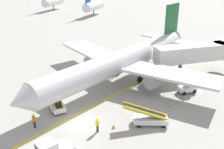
{
  "coord_description": "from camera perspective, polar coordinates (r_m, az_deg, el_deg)",
  "views": [
    {
      "loc": [
        13.87,
        -21.88,
        16.82
      ],
      "look_at": [
        0.17,
        8.71,
        2.5
      ],
      "focal_mm": 42.58,
      "sensor_mm": 36.0,
      "label": 1
    }
  ],
  "objects": [
    {
      "name": "ground_crew_marshaller",
      "position": [
        30.43,
        -16.4,
        -9.45
      ],
      "size": [
        0.36,
        0.24,
        1.7
      ],
      "color": "#26262D",
      "rests_on": "ground"
    },
    {
      "name": "distant_aircraft_far_left",
      "position": [
        104.19,
        -12.63,
        15.1
      ],
      "size": [
        3.0,
        10.1,
        8.8
      ],
      "color": "silver",
      "rests_on": "ground"
    },
    {
      "name": "jet_bridge",
      "position": [
        44.29,
        18.2,
        4.51
      ],
      "size": [
        11.34,
        10.19,
        4.85
      ],
      "color": "silver",
      "rests_on": "ground"
    },
    {
      "name": "distant_aircraft_mid_left",
      "position": [
        91.49,
        -4.07,
        14.53
      ],
      "size": [
        3.0,
        10.1,
        8.8
      ],
      "color": "silver",
      "rests_on": "ground"
    },
    {
      "name": "ground_plane",
      "position": [
        30.88,
        -7.03,
        -10.06
      ],
      "size": [
        300.0,
        300.0,
        0.0
      ],
      "primitive_type": "plane",
      "color": "#9E9B93"
    },
    {
      "name": "baggage_tug_near_wing",
      "position": [
        38.12,
        16.03,
        -2.47
      ],
      "size": [
        2.63,
        2.61,
        2.1
      ],
      "color": "silver",
      "rests_on": "ground"
    },
    {
      "name": "airliner",
      "position": [
        39.07,
        2.33,
        3.05
      ],
      "size": [
        27.7,
        34.52,
        10.1
      ],
      "color": "silver",
      "rests_on": "ground"
    },
    {
      "name": "belt_loader_aft_hold",
      "position": [
        33.61,
        -12.05,
        -5.93
      ],
      "size": [
        4.67,
        4.12,
        2.59
      ],
      "color": "silver",
      "rests_on": "ground"
    },
    {
      "name": "safety_cone_nose_right",
      "position": [
        44.11,
        7.56,
        0.82
      ],
      "size": [
        0.36,
        0.36,
        0.44
      ],
      "primitive_type": "cone",
      "color": "orange",
      "rests_on": "ground"
    },
    {
      "name": "belt_loader_forward_hold",
      "position": [
        30.14,
        8.04,
        -9.28
      ],
      "size": [
        5.1,
        3.09,
        2.59
      ],
      "color": "silver",
      "rests_on": "ground"
    },
    {
      "name": "safety_cone_nose_left",
      "position": [
        29.51,
        0.34,
        -11.09
      ],
      "size": [
        0.36,
        0.36,
        0.44
      ],
      "primitive_type": "cone",
      "color": "orange",
      "rests_on": "ground"
    },
    {
      "name": "ground_crew_wing_walker",
      "position": [
        28.6,
        -3.14,
        -10.69
      ],
      "size": [
        0.36,
        0.24,
        1.7
      ],
      "color": "#26262D",
      "rests_on": "ground"
    },
    {
      "name": "safety_cone_wingtip_left",
      "position": [
        34.1,
        12.03,
        -6.56
      ],
      "size": [
        0.36,
        0.36,
        0.44
      ],
      "primitive_type": "cone",
      "color": "orange",
      "rests_on": "ground"
    },
    {
      "name": "safety_cone_tail_area",
      "position": [
        38.95,
        -11.66,
        -2.6
      ],
      "size": [
        0.36,
        0.36,
        0.44
      ],
      "primitive_type": "cone",
      "color": "orange",
      "rests_on": "ground"
    },
    {
      "name": "taxi_line_yellow",
      "position": [
        34.54,
        -2.53,
        -6.03
      ],
      "size": [
        24.41,
        76.37,
        0.01
      ],
      "primitive_type": "cube",
      "rotation": [
        0.0,
        0.0,
        -0.31
      ],
      "color": "yellow",
      "rests_on": "ground"
    },
    {
      "name": "safety_cone_wingtip_right",
      "position": [
        45.23,
        -3.61,
        1.56
      ],
      "size": [
        0.36,
        0.36,
        0.44
      ],
      "primitive_type": "cone",
      "color": "orange",
      "rests_on": "ground"
    }
  ]
}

